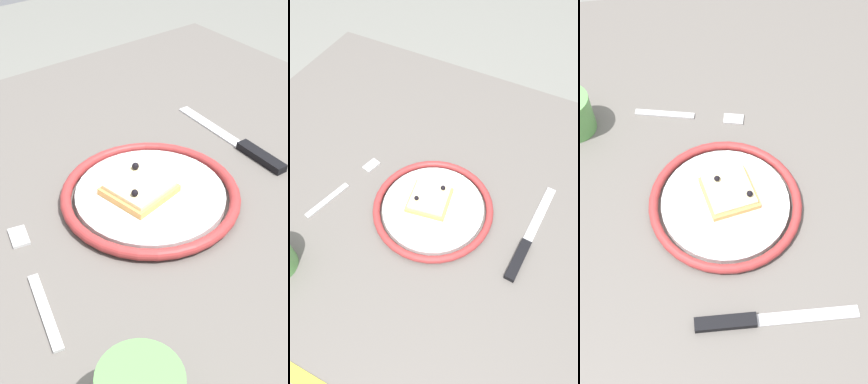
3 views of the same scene
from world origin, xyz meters
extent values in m
plane|color=slate|center=(0.00, 0.00, 0.00)|extent=(6.00, 6.00, 0.00)
cube|color=#5B5651|center=(0.00, 0.00, 0.70)|extent=(1.08, 0.90, 0.04)
cylinder|color=#4C4742|center=(-0.48, 0.39, 0.34)|extent=(0.05, 0.05, 0.68)
cylinder|color=white|center=(0.02, -0.03, 0.73)|extent=(0.21, 0.21, 0.01)
torus|color=maroon|center=(0.02, -0.03, 0.73)|extent=(0.25, 0.25, 0.02)
cube|color=tan|center=(0.01, -0.02, 0.74)|extent=(0.10, 0.09, 0.01)
cube|color=beige|center=(0.01, -0.02, 0.75)|extent=(0.09, 0.08, 0.01)
sphere|color=black|center=(0.03, 0.01, 0.75)|extent=(0.01, 0.01, 0.01)
sphere|color=black|center=(-0.01, -0.04, 0.75)|extent=(0.01, 0.01, 0.01)
cube|color=silver|center=(0.23, 0.06, 0.72)|extent=(0.02, 0.15, 0.00)
cube|color=black|center=(0.22, -0.06, 0.73)|extent=(0.02, 0.09, 0.01)
cube|color=beige|center=(-0.19, -0.11, 0.72)|extent=(0.04, 0.11, 0.00)
cube|color=beige|center=(-0.16, 0.01, 0.72)|extent=(0.03, 0.04, 0.00)
camera|label=1|loc=(-0.31, -0.45, 1.16)|focal=46.42mm
camera|label=2|loc=(0.21, -0.38, 1.34)|focal=32.94mm
camera|label=3|loc=(0.46, -0.09, 1.45)|focal=48.49mm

